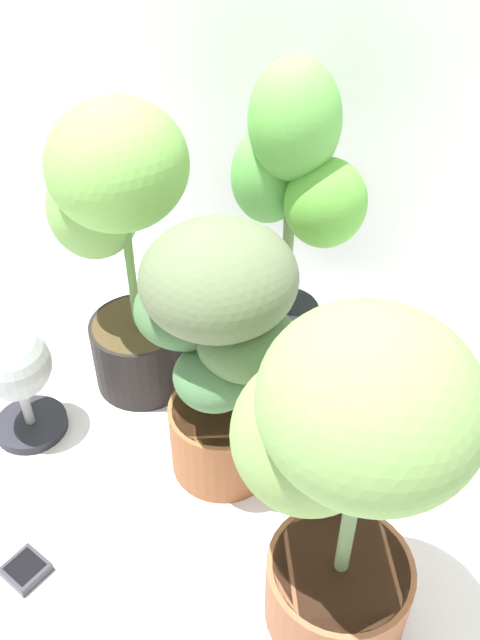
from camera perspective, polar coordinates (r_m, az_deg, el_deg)
The scene contains 7 objects.
ground_plane at distance 1.61m, azimuth -3.85°, elevation -15.50°, with size 8.00×8.00×0.00m, color silver.
potted_plant_back_left at distance 1.61m, azimuth -10.05°, elevation 7.54°, with size 0.42×0.41×0.78m.
potted_plant_center at distance 1.40m, azimuth -1.84°, elevation -1.73°, with size 0.44×0.41×0.66m.
potted_plant_front_right at distance 1.12m, azimuth 8.66°, elevation -11.55°, with size 0.50×0.47×0.74m.
potted_plant_back_center at distance 1.61m, azimuth 4.36°, elevation 9.39°, with size 0.38×0.27×0.85m.
hygrometer_box at distance 1.58m, azimuth -17.40°, elevation -19.21°, with size 0.10×0.10×0.03m.
floor_fan at distance 1.70m, azimuth -18.13°, elevation -4.19°, with size 0.20×0.20×0.31m.
Camera 1 is at (0.38, -0.83, 1.33)m, focal length 38.44 mm.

